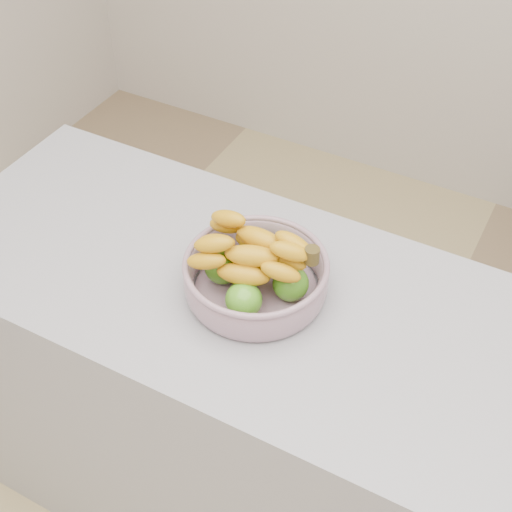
% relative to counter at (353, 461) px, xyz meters
% --- Properties ---
extents(counter, '(2.00, 0.60, 0.90)m').
position_rel_counter_xyz_m(counter, '(0.00, 0.00, 0.00)').
color(counter, '#A5A4AC').
rests_on(counter, ground).
extents(fruit_bowl, '(0.29, 0.29, 0.15)m').
position_rel_counter_xyz_m(fruit_bowl, '(-0.26, -0.00, 0.50)').
color(fruit_bowl, '#AAB4CC').
rests_on(fruit_bowl, counter).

